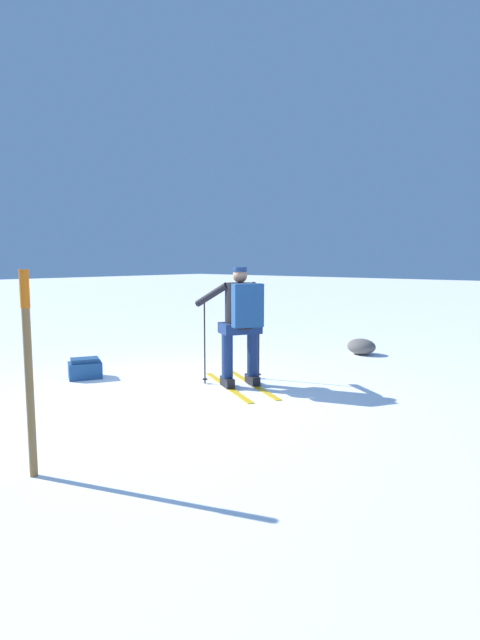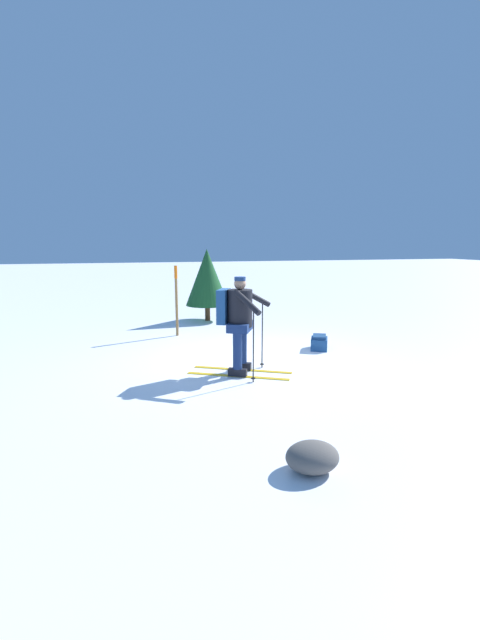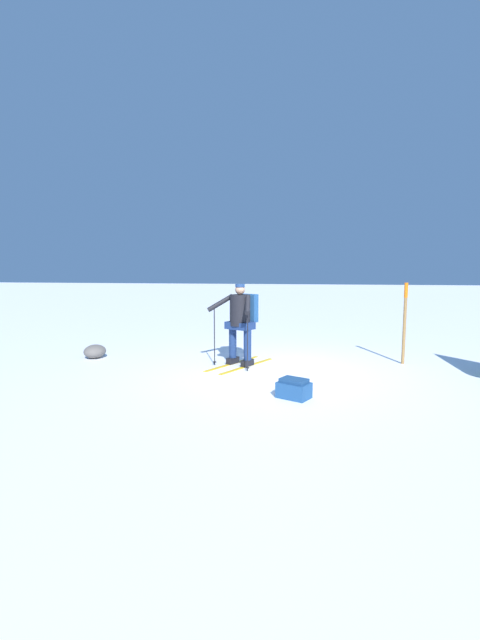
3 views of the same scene
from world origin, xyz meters
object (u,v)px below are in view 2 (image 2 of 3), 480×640
at_px(skier, 238,317).
at_px(pine_tree, 207,277).
at_px(trail_marker, 176,296).
at_px(rock_boulder, 312,457).
at_px(dropped_backpack, 319,343).

relative_size(skier, pine_tree, 0.86).
xyz_separation_m(trail_marker, rock_boulder, (-0.44, 6.35, -0.79)).
height_order(skier, dropped_backpack, skier).
xyz_separation_m(dropped_backpack, trail_marker, (2.59, -2.09, 0.80)).
distance_m(trail_marker, pine_tree, 2.04).
distance_m(skier, pine_tree, 4.94).
xyz_separation_m(skier, pine_tree, (-0.48, -4.91, 0.26)).
height_order(skier, rock_boulder, skier).
relative_size(skier, rock_boulder, 3.29).
bearing_deg(dropped_backpack, rock_boulder, 63.16).
bearing_deg(skier, rock_boulder, 87.29).
xyz_separation_m(trail_marker, pine_tree, (-1.07, -1.72, 0.26)).
distance_m(trail_marker, rock_boulder, 6.42).
xyz_separation_m(skier, trail_marker, (0.59, -3.19, -0.00)).
relative_size(dropped_backpack, trail_marker, 0.34).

